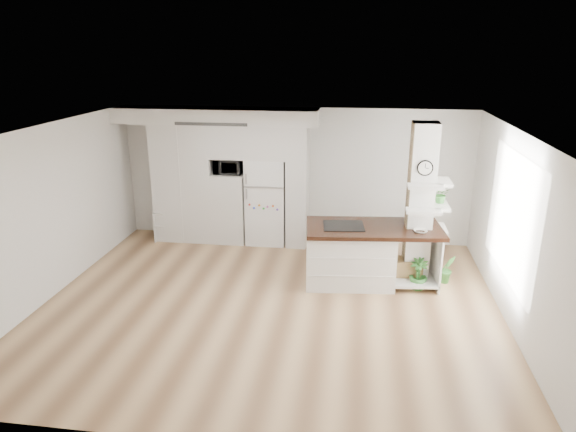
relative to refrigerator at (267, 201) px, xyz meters
name	(u,v)px	position (x,y,z in m)	size (l,w,h in m)	color
floor	(270,304)	(0.53, -2.68, -0.88)	(7.00, 6.00, 0.01)	tan
room	(269,189)	(0.53, -2.68, 0.98)	(7.04, 6.04, 2.72)	white
cabinet_wall	(221,169)	(-0.92, -0.01, 0.63)	(4.00, 0.71, 2.70)	silver
refrigerator	(267,201)	(0.00, 0.00, 0.00)	(0.78, 0.69, 1.75)	white
column	(426,207)	(2.90, -1.55, 0.48)	(0.69, 0.90, 2.70)	silver
window	(512,217)	(4.00, -2.38, 0.62)	(2.40, 2.40, 0.00)	white
pendant_light	(389,173)	(2.23, -2.53, 1.24)	(0.12, 0.12, 0.10)	white
kitchen_island	(357,253)	(1.83, -1.66, -0.36)	(2.31, 1.27, 1.57)	silver
bookshelf	(168,227)	(-2.04, -0.18, -0.60)	(0.59, 0.44, 0.62)	silver
floor_plant_a	(447,269)	(3.35, -1.48, -0.63)	(0.27, 0.22, 0.50)	#398234
floor_plant_b	(418,274)	(2.85, -1.80, -0.61)	(0.29, 0.29, 0.53)	#398234
microwave	(228,166)	(-0.75, -0.06, 0.69)	(0.54, 0.37, 0.30)	#2D2D2D
shelf_plant	(441,194)	(3.15, -1.38, 0.65)	(0.27, 0.23, 0.30)	#398234
decor_bowl	(420,231)	(2.82, -1.78, 0.13)	(0.22, 0.22, 0.05)	white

